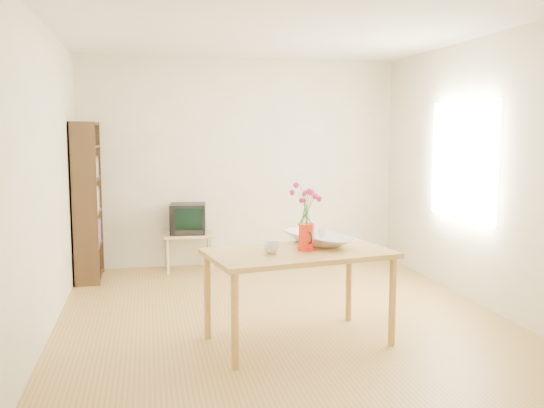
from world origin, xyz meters
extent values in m
plane|color=olive|center=(0.00, 0.00, 0.00)|extent=(4.50, 4.50, 0.00)
plane|color=white|center=(0.00, 0.00, 2.60)|extent=(4.50, 4.50, 0.00)
plane|color=beige|center=(0.00, 2.25, 1.30)|extent=(4.00, 0.00, 4.00)
plane|color=beige|center=(0.00, -2.25, 1.30)|extent=(4.00, 0.00, 4.00)
plane|color=beige|center=(-2.00, 0.00, 1.30)|extent=(0.00, 4.50, 4.50)
plane|color=beige|center=(2.00, 0.00, 1.30)|extent=(0.00, 4.50, 4.50)
plane|color=white|center=(1.98, 0.30, 1.40)|extent=(0.00, 1.30, 1.30)
cube|color=#A37838|center=(0.00, -0.76, 0.73)|extent=(1.56, 1.07, 0.04)
cylinder|color=#A37838|center=(-0.58, -1.23, 0.35)|extent=(0.06, 0.06, 0.71)
cylinder|color=#A37838|center=(0.71, -0.99, 0.35)|extent=(0.06, 0.06, 0.71)
cylinder|color=#A37838|center=(-0.71, -0.54, 0.35)|extent=(0.06, 0.06, 0.71)
cylinder|color=#A37838|center=(0.58, -0.30, 0.35)|extent=(0.06, 0.06, 0.71)
cube|color=tan|center=(-0.70, 1.97, 0.45)|extent=(0.60, 0.45, 0.03)
cylinder|color=tan|center=(-0.96, 1.78, 0.22)|extent=(0.04, 0.04, 0.43)
cylinder|color=tan|center=(-0.44, 1.78, 0.22)|extent=(0.04, 0.04, 0.43)
cylinder|color=tan|center=(-0.96, 2.15, 0.22)|extent=(0.04, 0.04, 0.43)
cylinder|color=tan|center=(-0.44, 2.15, 0.22)|extent=(0.04, 0.04, 0.43)
cube|color=black|center=(-1.85, 1.41, 0.90)|extent=(0.28, 0.02, 1.80)
cube|color=black|center=(-1.85, 2.09, 0.90)|extent=(0.28, 0.03, 1.80)
cube|color=black|center=(-1.98, 1.75, 0.90)|extent=(0.02, 0.70, 1.80)
cube|color=black|center=(-1.85, 1.75, 0.04)|extent=(0.27, 0.65, 0.02)
cube|color=black|center=(-1.85, 1.75, 0.40)|extent=(0.27, 0.65, 0.02)
cube|color=black|center=(-1.85, 1.75, 0.78)|extent=(0.27, 0.65, 0.02)
cube|color=black|center=(-1.85, 1.75, 1.16)|extent=(0.27, 0.65, 0.02)
cube|color=black|center=(-1.85, 1.75, 1.52)|extent=(0.27, 0.65, 0.02)
cube|color=black|center=(-1.85, 1.75, 1.78)|extent=(0.27, 0.65, 0.02)
cylinder|color=red|center=(0.06, -0.76, 0.85)|extent=(0.12, 0.12, 0.21)
cylinder|color=red|center=(0.06, -0.76, 0.76)|extent=(0.14, 0.14, 0.02)
cylinder|color=red|center=(0.06, -0.76, 0.96)|extent=(0.13, 0.13, 0.01)
cone|color=red|center=(0.06, -0.81, 0.94)|extent=(0.05, 0.07, 0.06)
torus|color=black|center=(0.07, -0.68, 0.86)|extent=(0.02, 0.10, 0.10)
imported|color=white|center=(-0.23, -0.82, 0.80)|extent=(0.16, 0.16, 0.09)
imported|color=white|center=(0.23, -0.49, 1.00)|extent=(0.67, 0.67, 0.49)
imported|color=white|center=(0.19, -0.49, 0.95)|extent=(0.09, 0.09, 0.07)
imported|color=white|center=(0.28, -0.47, 0.95)|extent=(0.10, 0.10, 0.07)
cube|color=black|center=(-0.70, 1.97, 0.64)|extent=(0.46, 0.43, 0.36)
cube|color=black|center=(-0.70, 2.04, 0.66)|extent=(0.31, 0.24, 0.25)
cube|color=black|center=(-0.70, 1.77, 0.66)|extent=(0.32, 0.05, 0.25)
camera|label=1|loc=(-1.16, -5.36, 1.70)|focal=40.00mm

